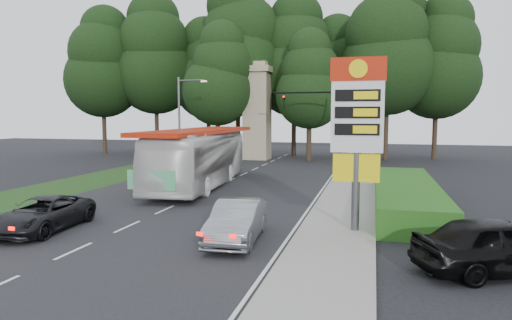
% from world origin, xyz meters
% --- Properties ---
extents(ground, '(120.00, 120.00, 0.00)m').
position_xyz_m(ground, '(0.00, 0.00, 0.00)').
color(ground, black).
rests_on(ground, ground).
extents(road_surface, '(14.00, 80.00, 0.02)m').
position_xyz_m(road_surface, '(0.00, 12.00, 0.01)').
color(road_surface, black).
rests_on(road_surface, ground).
extents(sidewalk_right, '(3.00, 80.00, 0.12)m').
position_xyz_m(sidewalk_right, '(8.50, 12.00, 0.06)').
color(sidewalk_right, gray).
rests_on(sidewalk_right, ground).
extents(grass_verge_left, '(5.00, 50.00, 0.02)m').
position_xyz_m(grass_verge_left, '(-9.50, 18.00, 0.01)').
color(grass_verge_left, '#193814').
rests_on(grass_verge_left, ground).
extents(hedge, '(3.00, 14.00, 1.20)m').
position_xyz_m(hedge, '(11.50, 8.00, 0.60)').
color(hedge, '#205216').
rests_on(hedge, ground).
extents(gas_station_pylon, '(2.10, 0.45, 6.85)m').
position_xyz_m(gas_station_pylon, '(9.20, 1.99, 4.45)').
color(gas_station_pylon, '#59595E').
rests_on(gas_station_pylon, ground).
extents(traffic_signal_mast, '(6.10, 0.35, 7.20)m').
position_xyz_m(traffic_signal_mast, '(5.68, 24.00, 4.67)').
color(traffic_signal_mast, black).
rests_on(traffic_signal_mast, ground).
extents(streetlight_signs, '(2.75, 0.98, 8.00)m').
position_xyz_m(streetlight_signs, '(-6.99, 22.01, 4.44)').
color(streetlight_signs, '#59595E').
rests_on(streetlight_signs, ground).
extents(monument, '(3.00, 3.00, 10.05)m').
position_xyz_m(monument, '(-2.00, 30.00, 5.10)').
color(monument, gray).
rests_on(monument, ground).
extents(tree_far_west, '(8.96, 8.96, 17.60)m').
position_xyz_m(tree_far_west, '(-22.00, 33.00, 10.68)').
color(tree_far_west, '#2D2116').
rests_on(tree_far_west, ground).
extents(tree_west_mid, '(9.80, 9.80, 19.25)m').
position_xyz_m(tree_west_mid, '(-16.00, 35.00, 11.69)').
color(tree_west_mid, '#2D2116').
rests_on(tree_west_mid, ground).
extents(tree_west_near, '(8.40, 8.40, 16.50)m').
position_xyz_m(tree_west_near, '(-10.00, 37.00, 10.02)').
color(tree_west_near, '#2D2116').
rests_on(tree_west_near, ground).
extents(tree_center_left, '(10.08, 10.08, 19.80)m').
position_xyz_m(tree_center_left, '(-5.00, 33.00, 12.02)').
color(tree_center_left, '#2D2116').
rests_on(tree_center_left, ground).
extents(tree_center_right, '(9.24, 9.24, 18.15)m').
position_xyz_m(tree_center_right, '(1.00, 35.00, 11.02)').
color(tree_center_right, '#2D2116').
rests_on(tree_center_right, ground).
extents(tree_east_near, '(8.12, 8.12, 15.95)m').
position_xyz_m(tree_east_near, '(6.00, 37.00, 9.68)').
color(tree_east_near, '#2D2116').
rests_on(tree_east_near, ground).
extents(tree_east_mid, '(9.52, 9.52, 18.70)m').
position_xyz_m(tree_east_mid, '(11.00, 33.00, 11.35)').
color(tree_east_mid, '#2D2116').
rests_on(tree_east_mid, ground).
extents(tree_far_east, '(8.68, 8.68, 17.05)m').
position_xyz_m(tree_far_east, '(16.00, 35.00, 10.35)').
color(tree_far_east, '#2D2116').
rests_on(tree_far_east, ground).
extents(tree_monument_left, '(7.28, 7.28, 14.30)m').
position_xyz_m(tree_monument_left, '(-6.00, 29.00, 8.68)').
color(tree_monument_left, '#2D2116').
rests_on(tree_monument_left, ground).
extents(tree_monument_right, '(6.72, 6.72, 13.20)m').
position_xyz_m(tree_monument_right, '(3.50, 29.50, 8.01)').
color(tree_monument_right, '#2D2116').
rests_on(tree_monument_right, ground).
extents(transit_bus, '(4.40, 13.65, 3.74)m').
position_xyz_m(transit_bus, '(-1.08, 11.31, 1.87)').
color(transit_bus, silver).
rests_on(transit_bus, ground).
extents(sedan_silver, '(1.97, 4.68, 1.50)m').
position_xyz_m(sedan_silver, '(5.02, -0.31, 0.75)').
color(sedan_silver, '#939699').
rests_on(sedan_silver, ground).
extents(suv_charcoal, '(2.59, 5.01, 1.35)m').
position_xyz_m(suv_charcoal, '(-3.00, -0.84, 0.68)').
color(suv_charcoal, black).
rests_on(suv_charcoal, ground).
extents(parked_car_black, '(5.41, 3.79, 1.71)m').
position_xyz_m(parked_car_black, '(13.50, -1.74, 0.86)').
color(parked_car_black, black).
rests_on(parked_car_black, ground).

